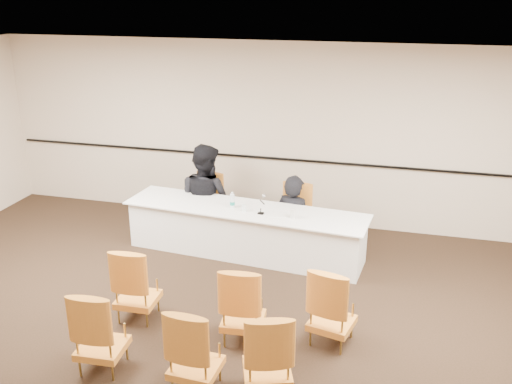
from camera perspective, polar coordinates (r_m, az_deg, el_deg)
floor at (r=6.48m, az=-4.96°, el=-16.13°), size 10.00×10.00×0.00m
ceiling at (r=5.30m, az=-5.95°, el=11.08°), size 10.00×10.00×0.00m
wall_back at (r=9.38m, az=2.98°, el=5.72°), size 10.00×0.04×3.00m
wall_rail at (r=9.45m, az=2.88°, el=3.31°), size 9.80×0.04×0.03m
panel_table at (r=8.50m, az=-1.11°, el=-3.94°), size 3.69×1.18×0.73m
panelist_main at (r=8.82m, az=3.73°, el=-3.54°), size 0.71×0.58×1.69m
panelist_main_chair at (r=8.75m, az=3.76°, el=-2.44°), size 0.54×0.54×0.95m
panelist_second at (r=9.23m, az=-5.07°, el=-0.97°), size 1.14×1.03×1.92m
panelist_second_chair at (r=9.25m, az=-5.06°, el=-1.22°), size 0.54×0.54×0.95m
papers at (r=8.14m, az=2.08°, el=-2.25°), size 0.34×0.28×0.00m
microphone at (r=8.12m, az=0.48°, el=-1.36°), size 0.11×0.19×0.26m
water_bottle at (r=8.35m, az=-2.38°, el=-0.80°), size 0.09×0.09×0.24m
drinking_glass at (r=8.23m, az=-1.21°, el=-1.63°), size 0.08×0.08×0.10m
coffee_cup at (r=8.01m, az=3.73°, el=-2.17°), size 0.11×0.11×0.13m
aud_chair_front_left at (r=7.02m, az=-11.84°, el=-8.85°), size 0.52×0.52×0.95m
aud_chair_front_mid at (r=6.47m, az=-1.30°, el=-11.04°), size 0.54×0.54×0.95m
aud_chair_front_right at (r=6.49m, az=7.67°, el=-11.15°), size 0.60×0.60×0.95m
aud_chair_back_left at (r=6.25m, az=-15.27°, el=-13.08°), size 0.53×0.53×0.95m
aud_chair_back_mid at (r=5.80m, az=-6.09°, el=-15.25°), size 0.53×0.53×0.95m
aud_chair_back_right at (r=5.72m, az=1.14°, el=-15.70°), size 0.64×0.64×0.95m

